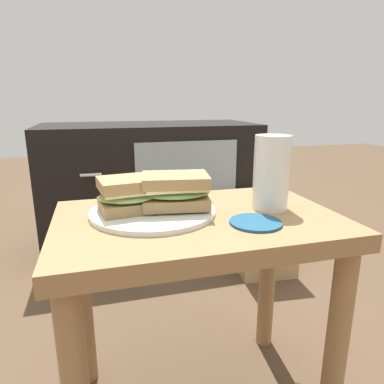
{
  "coord_description": "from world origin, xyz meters",
  "views": [
    {
      "loc": [
        -0.19,
        -0.62,
        0.68
      ],
      "look_at": [
        -0.01,
        0.0,
        0.51
      ],
      "focal_mm": 32.14,
      "sensor_mm": 36.0,
      "label": 1
    }
  ],
  "objects_px": {
    "plate": "(153,211)",
    "sandwich_back": "(175,191)",
    "beer_glass": "(271,174)",
    "paper_bag": "(265,236)",
    "coaster": "(256,223)",
    "sandwich_front": "(129,194)",
    "tv_cabinet": "(151,186)"
  },
  "relations": [
    {
      "from": "tv_cabinet",
      "to": "beer_glass",
      "type": "xyz_separation_m",
      "value": [
        0.11,
        -0.94,
        0.24
      ]
    },
    {
      "from": "sandwich_front",
      "to": "plate",
      "type": "bearing_deg",
      "value": -6.25
    },
    {
      "from": "plate",
      "to": "sandwich_front",
      "type": "xyz_separation_m",
      "value": [
        -0.05,
        0.01,
        0.04
      ]
    },
    {
      "from": "plate",
      "to": "tv_cabinet",
      "type": "bearing_deg",
      "value": 81.58
    },
    {
      "from": "sandwich_back",
      "to": "beer_glass",
      "type": "xyz_separation_m",
      "value": [
        0.2,
        -0.02,
        0.03
      ]
    },
    {
      "from": "plate",
      "to": "sandwich_back",
      "type": "xyz_separation_m",
      "value": [
        0.05,
        -0.01,
        0.04
      ]
    },
    {
      "from": "sandwich_front",
      "to": "beer_glass",
      "type": "height_order",
      "value": "beer_glass"
    },
    {
      "from": "coaster",
      "to": "beer_glass",
      "type": "bearing_deg",
      "value": 48.66
    },
    {
      "from": "paper_bag",
      "to": "sandwich_front",
      "type": "bearing_deg",
      "value": -139.27
    },
    {
      "from": "tv_cabinet",
      "to": "sandwich_back",
      "type": "relative_size",
      "value": 6.16
    },
    {
      "from": "sandwich_front",
      "to": "coaster",
      "type": "distance_m",
      "value": 0.25
    },
    {
      "from": "beer_glass",
      "to": "paper_bag",
      "type": "relative_size",
      "value": 0.49
    },
    {
      "from": "sandwich_front",
      "to": "sandwich_back",
      "type": "relative_size",
      "value": 0.85
    },
    {
      "from": "tv_cabinet",
      "to": "sandwich_back",
      "type": "height_order",
      "value": "tv_cabinet"
    },
    {
      "from": "sandwich_back",
      "to": "paper_bag",
      "type": "relative_size",
      "value": 0.49
    },
    {
      "from": "paper_bag",
      "to": "plate",
      "type": "bearing_deg",
      "value": -136.59
    },
    {
      "from": "coaster",
      "to": "paper_bag",
      "type": "bearing_deg",
      "value": 59.93
    },
    {
      "from": "plate",
      "to": "beer_glass",
      "type": "distance_m",
      "value": 0.26
    },
    {
      "from": "tv_cabinet",
      "to": "paper_bag",
      "type": "relative_size",
      "value": 3.01
    },
    {
      "from": "tv_cabinet",
      "to": "beer_glass",
      "type": "relative_size",
      "value": 6.19
    },
    {
      "from": "tv_cabinet",
      "to": "paper_bag",
      "type": "height_order",
      "value": "tv_cabinet"
    },
    {
      "from": "sandwich_front",
      "to": "beer_glass",
      "type": "distance_m",
      "value": 0.3
    },
    {
      "from": "plate",
      "to": "sandwich_back",
      "type": "distance_m",
      "value": 0.06
    },
    {
      "from": "coaster",
      "to": "paper_bag",
      "type": "xyz_separation_m",
      "value": [
        0.35,
        0.61,
        -0.31
      ]
    },
    {
      "from": "plate",
      "to": "coaster",
      "type": "relative_size",
      "value": 2.57
    },
    {
      "from": "plate",
      "to": "sandwich_back",
      "type": "bearing_deg",
      "value": -6.25
    },
    {
      "from": "sandwich_back",
      "to": "coaster",
      "type": "bearing_deg",
      "value": -39.23
    },
    {
      "from": "beer_glass",
      "to": "coaster",
      "type": "relative_size",
      "value": 1.57
    },
    {
      "from": "beer_glass",
      "to": "plate",
      "type": "bearing_deg",
      "value": 173.05
    },
    {
      "from": "coaster",
      "to": "paper_bag",
      "type": "height_order",
      "value": "coaster"
    },
    {
      "from": "sandwich_front",
      "to": "sandwich_back",
      "type": "height_order",
      "value": "sandwich_back"
    },
    {
      "from": "plate",
      "to": "sandwich_back",
      "type": "relative_size",
      "value": 1.63
    }
  ]
}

